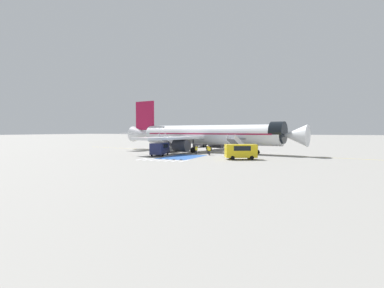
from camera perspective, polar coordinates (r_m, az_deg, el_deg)
The scene contains 19 objects.
ground_plane at distance 62.99m, azimuth 3.38°, elevation -1.50°, with size 600.00×600.00×0.00m, color gray.
apron_leadline_yellow at distance 62.13m, azimuth 3.03°, elevation -1.55°, with size 0.20×74.92×0.01m, color gold.
apron_stand_patch_blue at distance 50.58m, azimuth -1.82°, elevation -2.47°, with size 5.49×9.94×0.01m, color #2856A8.
apron_walkway_bar_0 at distance 47.44m, azimuth -9.42°, elevation -2.84°, with size 0.44×3.60×0.01m, color silver.
apron_walkway_bar_1 at distance 46.82m, azimuth -8.18°, elevation -2.90°, with size 0.44×3.60×0.01m, color silver.
apron_walkway_bar_2 at distance 46.21m, azimuth -6.90°, elevation -2.96°, with size 0.44×3.60×0.01m, color silver.
apron_walkway_bar_3 at distance 45.63m, azimuth -5.59°, elevation -3.03°, with size 0.44×3.60×0.01m, color silver.
apron_walkway_bar_4 at distance 45.07m, azimuth -4.25°, elevation -3.09°, with size 0.44×3.60×0.01m, color silver.
apron_walkway_bar_5 at distance 44.53m, azimuth -2.87°, elevation -3.16°, with size 0.44×3.60×0.01m, color silver.
apron_walkway_bar_6 at distance 44.03m, azimuth -1.47°, elevation -3.22°, with size 0.44×3.60×0.01m, color silver.
airliner at distance 62.33m, azimuth 2.51°, elevation 1.76°, with size 41.21×32.32×11.43m.
boarding_stairs_forward at distance 54.07m, azimuth 8.31°, elevation -1.16°, with size 3.07×5.50×3.81m.
boarding_stairs_aft at distance 62.30m, azimuth -4.62°, elevation -0.64°, with size 3.07×5.50×3.92m.
fuel_tanker at distance 83.28m, azimuth 1.94°, elevation 0.60°, with size 3.52×9.51×3.24m.
service_van_0 at distance 53.67m, azimuth -6.13°, elevation -0.76°, with size 3.29×5.91×2.27m.
service_van_1 at distance 46.67m, azimuth 9.28°, elevation -1.23°, with size 5.16×3.97×2.33m.
ground_crew_0 at distance 55.89m, azimuth 0.83°, elevation -1.04°, with size 0.47×0.46×1.63m.
ground_crew_1 at distance 57.13m, azimuth 3.06°, elevation -0.96°, with size 0.36×0.48×1.64m.
ground_crew_2 at distance 53.91m, azimuth 3.32°, elevation -1.15°, with size 0.47×0.46×1.68m.
Camera 1 is at (21.03, -59.21, 4.40)m, focal length 28.00 mm.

